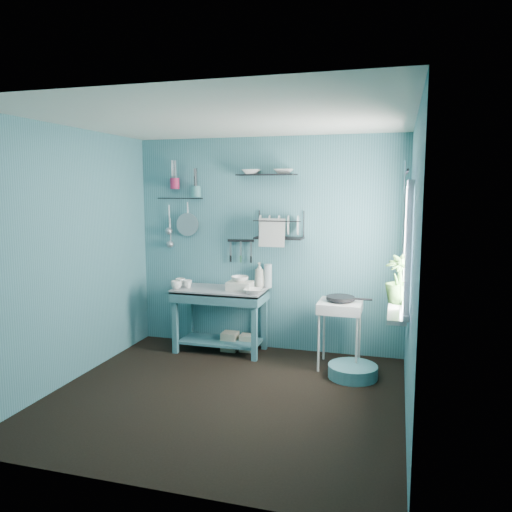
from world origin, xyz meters
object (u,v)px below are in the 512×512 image
(wash_tub, at_px, (240,286))
(frying_pan, at_px, (340,298))
(floor_basin, at_px, (353,371))
(storage_tin_large, at_px, (230,341))
(storage_tin_small, at_px, (247,343))
(water_bottle, at_px, (268,276))
(soap_bottle, at_px, (259,275))
(dish_rack, at_px, (279,225))
(mug_mid, at_px, (188,284))
(utensil_cup_teal, at_px, (196,192))
(utensil_cup_magenta, at_px, (175,184))
(hotplate_stand, at_px, (340,334))
(colander, at_px, (188,224))
(work_counter, at_px, (220,320))
(mug_right, at_px, (180,282))
(potted_plant, at_px, (399,279))
(mug_left, at_px, (176,285))

(wash_tub, xyz_separation_m, frying_pan, (1.16, -0.13, -0.04))
(wash_tub, xyz_separation_m, floor_basin, (1.33, -0.40, -0.73))
(storage_tin_large, height_order, storage_tin_small, storage_tin_large)
(water_bottle, bearing_deg, wash_tub, -138.37)
(soap_bottle, distance_m, dish_rack, 0.64)
(mug_mid, bearing_deg, utensil_cup_teal, 88.00)
(dish_rack, distance_m, utensil_cup_magenta, 1.39)
(mug_mid, distance_m, utensil_cup_teal, 1.11)
(frying_pan, bearing_deg, floor_basin, -57.78)
(hotplate_stand, distance_m, dish_rack, 1.40)
(colander, bearing_deg, water_bottle, -1.35)
(water_bottle, bearing_deg, work_counter, -157.07)
(utensil_cup_teal, xyz_separation_m, storage_tin_large, (0.47, -0.16, -1.76))
(mug_right, distance_m, water_bottle, 1.05)
(wash_tub, bearing_deg, water_bottle, 41.63)
(mug_mid, xyz_separation_m, floor_basin, (1.96, -0.36, -0.73))
(mug_right, xyz_separation_m, colander, (-0.00, 0.24, 0.67))
(utensil_cup_teal, bearing_deg, colander, 167.29)
(utensil_cup_magenta, xyz_separation_m, utensil_cup_teal, (0.28, 0.00, -0.10))
(work_counter, xyz_separation_m, utensil_cup_magenta, (-0.65, 0.21, 1.59))
(wash_tub, distance_m, potted_plant, 1.84)
(storage_tin_large, bearing_deg, water_bottle, 22.04)
(mug_left, distance_m, utensil_cup_magenta, 1.24)
(utensil_cup_magenta, bearing_deg, mug_mid, -45.73)
(soap_bottle, distance_m, colander, 1.09)
(mug_mid, bearing_deg, hotplate_stand, -2.97)
(mug_mid, distance_m, mug_right, 0.13)
(work_counter, bearing_deg, colander, 164.90)
(mug_left, bearing_deg, water_bottle, 20.81)
(dish_rack, bearing_deg, mug_mid, -162.61)
(mug_left, relative_size, potted_plant, 0.27)
(colander, relative_size, floor_basin, 0.56)
(mug_left, xyz_separation_m, frying_pan, (1.89, 0.01, -0.04))
(utensil_cup_magenta, distance_m, potted_plant, 2.89)
(wash_tub, xyz_separation_m, utensil_cup_teal, (-0.62, 0.23, 1.07))
(soap_bottle, bearing_deg, utensil_cup_magenta, 179.24)
(mug_mid, distance_m, hotplate_stand, 1.84)
(dish_rack, distance_m, utensil_cup_teal, 1.10)
(dish_rack, relative_size, utensil_cup_teal, 4.23)
(colander, bearing_deg, dish_rack, -3.93)
(utensil_cup_magenta, bearing_deg, potted_plant, -16.08)
(mug_right, bearing_deg, hotplate_stand, -4.58)
(soap_bottle, relative_size, frying_pan, 1.00)
(storage_tin_small, bearing_deg, storage_tin_large, -171.47)
(work_counter, height_order, utensil_cup_magenta, utensil_cup_magenta)
(mug_right, bearing_deg, soap_bottle, 12.26)
(mug_left, height_order, hotplate_stand, mug_left)
(water_bottle, bearing_deg, storage_tin_large, -157.96)
(mug_left, xyz_separation_m, mug_right, (-0.02, 0.16, 0.00))
(potted_plant, bearing_deg, storage_tin_small, 159.69)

